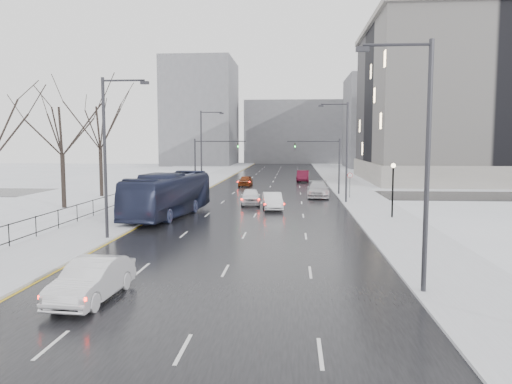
% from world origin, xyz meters
% --- Properties ---
extents(road, '(16.00, 150.00, 0.04)m').
position_xyz_m(road, '(0.00, 60.00, 0.02)').
color(road, black).
rests_on(road, ground).
extents(cross_road, '(130.00, 10.00, 0.04)m').
position_xyz_m(cross_road, '(0.00, 48.00, 0.02)').
color(cross_road, black).
rests_on(cross_road, ground).
extents(sidewalk_left, '(5.00, 150.00, 0.16)m').
position_xyz_m(sidewalk_left, '(-10.50, 60.00, 0.08)').
color(sidewalk_left, silver).
rests_on(sidewalk_left, ground).
extents(sidewalk_right, '(5.00, 150.00, 0.16)m').
position_xyz_m(sidewalk_right, '(10.50, 60.00, 0.08)').
color(sidewalk_right, silver).
rests_on(sidewalk_right, ground).
extents(park_strip, '(14.00, 150.00, 0.12)m').
position_xyz_m(park_strip, '(-20.00, 60.00, 0.06)').
color(park_strip, white).
rests_on(park_strip, ground).
extents(tree_park_d, '(8.75, 8.75, 12.50)m').
position_xyz_m(tree_park_d, '(-17.80, 34.00, 0.00)').
color(tree_park_d, black).
rests_on(tree_park_d, ground).
extents(tree_park_e, '(9.45, 9.45, 13.50)m').
position_xyz_m(tree_park_e, '(-18.20, 44.00, 0.00)').
color(tree_park_e, black).
rests_on(tree_park_e, ground).
extents(iron_fence, '(0.06, 70.00, 1.30)m').
position_xyz_m(iron_fence, '(-13.00, 30.00, 0.91)').
color(iron_fence, black).
rests_on(iron_fence, sidewalk_left).
extents(streetlight_r_near, '(2.95, 0.25, 10.00)m').
position_xyz_m(streetlight_r_near, '(8.17, 10.00, 5.62)').
color(streetlight_r_near, '#2D2D33').
rests_on(streetlight_r_near, ground).
extents(streetlight_r_mid, '(2.95, 0.25, 10.00)m').
position_xyz_m(streetlight_r_mid, '(8.17, 40.00, 5.62)').
color(streetlight_r_mid, '#2D2D33').
rests_on(streetlight_r_mid, ground).
extents(streetlight_l_near, '(2.95, 0.25, 10.00)m').
position_xyz_m(streetlight_l_near, '(-8.17, 20.00, 5.62)').
color(streetlight_l_near, '#2D2D33').
rests_on(streetlight_l_near, ground).
extents(streetlight_l_far, '(2.95, 0.25, 10.00)m').
position_xyz_m(streetlight_l_far, '(-8.17, 52.00, 5.62)').
color(streetlight_l_far, '#2D2D33').
rests_on(streetlight_l_far, ground).
extents(lamppost_r_mid, '(0.36, 0.36, 4.28)m').
position_xyz_m(lamppost_r_mid, '(11.00, 30.00, 2.94)').
color(lamppost_r_mid, black).
rests_on(lamppost_r_mid, sidewalk_right).
extents(mast_signal_right, '(6.10, 0.33, 6.50)m').
position_xyz_m(mast_signal_right, '(7.33, 48.00, 4.11)').
color(mast_signal_right, '#2D2D33').
rests_on(mast_signal_right, ground).
extents(mast_signal_left, '(6.10, 0.33, 6.50)m').
position_xyz_m(mast_signal_left, '(-7.33, 48.00, 4.11)').
color(mast_signal_left, '#2D2D33').
rests_on(mast_signal_left, ground).
extents(no_uturn_sign, '(0.60, 0.06, 2.70)m').
position_xyz_m(no_uturn_sign, '(9.20, 44.00, 2.30)').
color(no_uturn_sign, '#2D2D33').
rests_on(no_uturn_sign, sidewalk_right).
extents(civic_building, '(41.00, 31.00, 24.80)m').
position_xyz_m(civic_building, '(35.00, 72.00, 11.21)').
color(civic_building, gray).
rests_on(civic_building, ground).
extents(bldg_far_right, '(24.00, 20.00, 22.00)m').
position_xyz_m(bldg_far_right, '(28.00, 115.00, 11.00)').
color(bldg_far_right, slate).
rests_on(bldg_far_right, ground).
extents(bldg_far_left, '(18.00, 22.00, 28.00)m').
position_xyz_m(bldg_far_left, '(-22.00, 125.00, 14.00)').
color(bldg_far_left, slate).
rests_on(bldg_far_left, ground).
extents(bldg_far_center, '(30.00, 18.00, 18.00)m').
position_xyz_m(bldg_far_center, '(4.00, 140.00, 9.00)').
color(bldg_far_center, slate).
rests_on(bldg_far_center, ground).
extents(sedan_left_near, '(1.96, 4.86, 1.57)m').
position_xyz_m(sedan_left_near, '(-4.50, 8.28, 0.83)').
color(sedan_left_near, silver).
rests_on(sedan_left_near, road).
extents(bus, '(4.71, 13.12, 3.58)m').
position_xyz_m(bus, '(-7.00, 29.92, 1.83)').
color(bus, '#222742').
rests_on(bus, road).
extents(sedan_center_near, '(2.21, 4.73, 1.57)m').
position_xyz_m(sedan_center_near, '(-1.00, 38.24, 0.82)').
color(sedan_center_near, white).
rests_on(sedan_center_near, road).
extents(sedan_right_near, '(2.17, 4.81, 1.53)m').
position_xyz_m(sedan_right_near, '(1.28, 34.76, 0.81)').
color(sedan_right_near, white).
rests_on(sedan_right_near, road).
extents(sedan_right_far, '(2.57, 5.91, 1.69)m').
position_xyz_m(sedan_right_far, '(5.88, 45.30, 0.89)').
color(sedan_right_far, '#BBBABF').
rests_on(sedan_right_far, road).
extents(sedan_center_far, '(1.84, 4.34, 1.46)m').
position_xyz_m(sedan_center_far, '(-3.50, 58.76, 0.77)').
color(sedan_center_far, maroon).
rests_on(sedan_center_far, road).
extents(sedan_right_distant, '(2.07, 5.29, 1.72)m').
position_xyz_m(sedan_right_distant, '(4.59, 67.22, 0.90)').
color(sedan_right_distant, '#4E0D20').
rests_on(sedan_right_distant, road).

